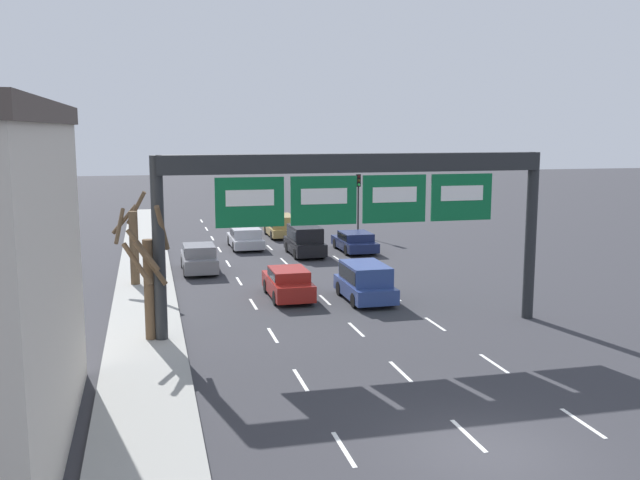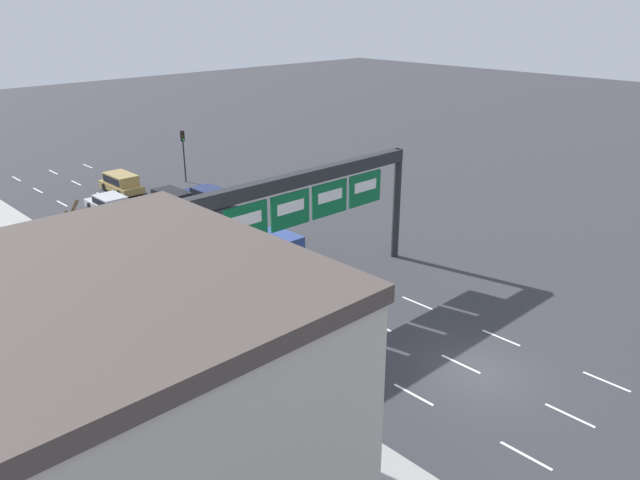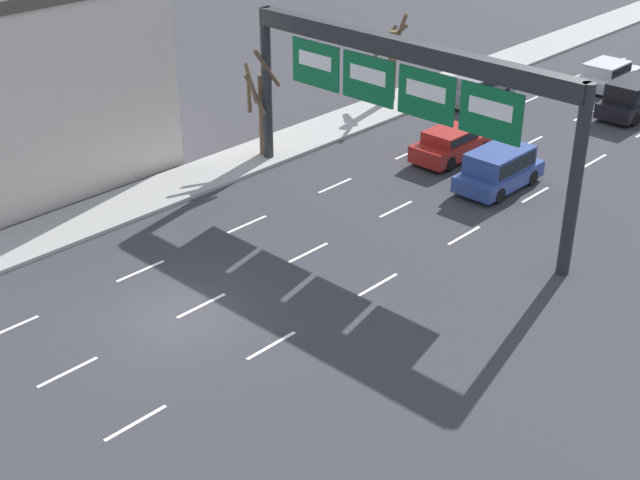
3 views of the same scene
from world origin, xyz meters
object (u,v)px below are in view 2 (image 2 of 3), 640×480
suv_blue (279,246)px  car_navy (207,195)px  suv_black (172,201)px  car_silver (110,204)px  tree_bare_second (181,295)px  suv_gold (121,182)px  sign_gantry (307,197)px  car_grey (110,240)px  car_red (222,257)px  tree_bare_closest (73,244)px  traffic_light_near_gantry (183,146)px

suv_blue → car_navy: (3.28, 12.71, -0.26)m
car_navy → suv_black: (-3.40, -0.56, 0.32)m
car_silver → tree_bare_second: tree_bare_second is taller
suv_blue → suv_gold: bearing=90.4°
tree_bare_second → sign_gantry: bearing=-0.2°
suv_gold → tree_bare_second: 26.36m
car_grey → car_navy: bearing=22.8°
sign_gantry → tree_bare_second: size_ratio=3.07×
car_grey → tree_bare_second: 13.30m
sign_gantry → car_grey: sign_gantry is taller
sign_gantry → tree_bare_second: sign_gantry is taller
suv_gold → car_red: bearing=-99.6°
car_red → car_silver: size_ratio=0.92×
suv_blue → suv_black: 12.15m
car_navy → car_silver: (-6.61, 2.97, 0.04)m
sign_gantry → car_navy: sign_gantry is taller
car_red → car_silver: car_red is taller
car_navy → suv_black: suv_black is taller
tree_bare_closest → tree_bare_second: 9.98m
sign_gantry → car_red: sign_gantry is taller
suv_blue → traffic_light_near_gantry: size_ratio=0.91×
suv_blue → tree_bare_second: 10.64m
car_navy → tree_bare_closest: (-13.56, -7.24, 1.62)m
car_red → tree_bare_second: (-6.21, -5.75, 1.66)m
suv_blue → suv_black: bearing=90.6°
traffic_light_near_gantry → tree_bare_closest: (-15.72, -13.73, -0.92)m
car_grey → traffic_light_near_gantry: bearing=41.2°
sign_gantry → car_silver: bearing=94.4°
car_red → car_grey: bearing=116.3°
car_grey → suv_gold: bearing=60.1°
car_navy → car_red: 13.21m
car_red → tree_bare_closest: tree_bare_closest is taller
car_silver → tree_bare_second: bearing=-107.1°
sign_gantry → traffic_light_near_gantry: size_ratio=3.38×
car_navy → car_red: (-6.60, -11.44, 0.07)m
tree_bare_second → suv_gold: bearing=69.1°
suv_blue → car_navy: 13.13m
tree_bare_closest → car_silver: bearing=55.7°
sign_gantry → car_red: bearing=105.1°
sign_gantry → car_red: (-1.56, 5.79, -4.71)m
car_silver → car_navy: bearing=-24.2°
car_navy → car_grey: (-10.14, -4.27, 0.12)m
suv_gold → traffic_light_near_gantry: size_ratio=0.99×
car_red → car_silver: bearing=90.0°
traffic_light_near_gantry → tree_bare_second: bearing=-122.3°
tree_bare_closest → tree_bare_second: (0.75, -9.95, 0.11)m
car_silver → suv_black: bearing=-47.7°
sign_gantry → tree_bare_second: 8.35m
tree_bare_second → suv_blue: bearing=25.2°
traffic_light_near_gantry → tree_bare_second: (-14.97, -23.68, -0.81)m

